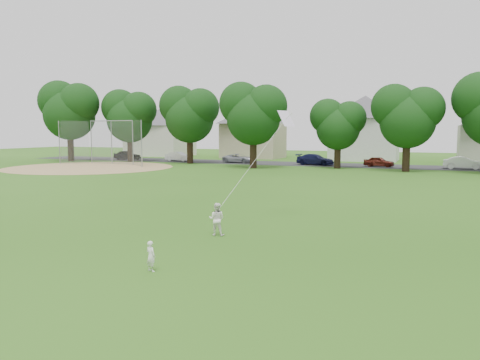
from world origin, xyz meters
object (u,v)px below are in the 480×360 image
at_px(older_boy, 217,219).
at_px(kite, 254,161).
at_px(toddler, 151,256).
at_px(baseball_backstop, 108,143).

height_order(older_boy, kite, kite).
xyz_separation_m(toddler, kite, (0.45, 7.11, 2.28)).
distance_m(kite, baseball_backstop, 39.63).
bearing_deg(kite, baseball_backstop, 136.53).
height_order(toddler, older_boy, older_boy).
bearing_deg(kite, toddler, -93.61).
distance_m(older_boy, baseball_backstop, 40.77).
bearing_deg(toddler, baseball_backstop, -34.73).
height_order(kite, baseball_backstop, kite).
bearing_deg(baseball_backstop, older_boy, -46.42).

